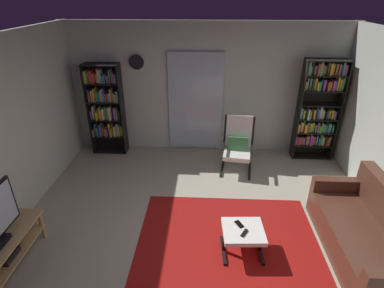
% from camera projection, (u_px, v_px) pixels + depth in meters
% --- Properties ---
extents(ground_plane, '(7.02, 7.02, 0.00)m').
position_uv_depth(ground_plane, '(201.00, 246.00, 4.08)').
color(ground_plane, '#AFA590').
extents(wall_back, '(5.60, 0.06, 2.60)m').
position_uv_depth(wall_back, '(205.00, 90.00, 6.08)').
color(wall_back, beige).
rests_on(wall_back, ground).
extents(glass_door_panel, '(1.10, 0.01, 2.00)m').
position_uv_depth(glass_door_panel, '(196.00, 103.00, 6.15)').
color(glass_door_panel, silver).
extents(area_rug, '(2.46, 2.10, 0.01)m').
position_uv_depth(area_rug, '(228.00, 246.00, 4.09)').
color(area_rug, maroon).
rests_on(area_rug, ground).
extents(tv_stand, '(0.45, 1.35, 0.45)m').
position_uv_depth(tv_stand, '(0.00, 255.00, 3.56)').
color(tv_stand, tan).
rests_on(tv_stand, ground).
extents(bookshelf_near_tv, '(0.70, 0.30, 1.85)m').
position_uv_depth(bookshelf_near_tv, '(106.00, 107.00, 6.10)').
color(bookshelf_near_tv, black).
rests_on(bookshelf_near_tv, ground).
extents(bookshelf_near_sofa, '(0.77, 0.30, 1.98)m').
position_uv_depth(bookshelf_near_sofa, '(318.00, 108.00, 5.86)').
color(bookshelf_near_sofa, black).
rests_on(bookshelf_near_sofa, ground).
extents(leather_sofa, '(0.82, 1.81, 0.88)m').
position_uv_depth(leather_sofa, '(370.00, 236.00, 3.81)').
color(leather_sofa, '#502D20').
rests_on(leather_sofa, ground).
extents(lounge_armchair, '(0.65, 0.72, 1.02)m').
position_uv_depth(lounge_armchair, '(238.00, 143.00, 5.67)').
color(lounge_armchair, black).
rests_on(lounge_armchair, ground).
extents(ottoman, '(0.55, 0.51, 0.37)m').
position_uv_depth(ottoman, '(243.00, 234.00, 3.87)').
color(ottoman, white).
rests_on(ottoman, ground).
extents(tv_remote, '(0.11, 0.14, 0.02)m').
position_uv_depth(tv_remote, '(244.00, 233.00, 3.77)').
color(tv_remote, black).
rests_on(tv_remote, ottoman).
extents(cell_phone, '(0.13, 0.16, 0.01)m').
position_uv_depth(cell_phone, '(239.00, 224.00, 3.92)').
color(cell_phone, black).
rests_on(cell_phone, ottoman).
extents(wall_clock, '(0.29, 0.03, 0.29)m').
position_uv_depth(wall_clock, '(137.00, 62.00, 5.83)').
color(wall_clock, silver).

